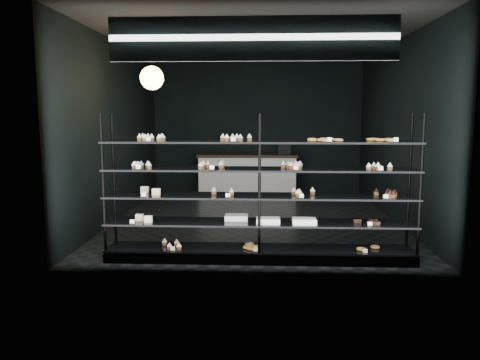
% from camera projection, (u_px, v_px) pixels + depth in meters
% --- Properties ---
extents(room, '(5.01, 6.01, 3.20)m').
position_uv_depth(room, '(255.00, 131.00, 8.36)').
color(room, black).
rests_on(room, ground).
extents(display_shelf, '(4.00, 0.50, 1.91)m').
position_uv_depth(display_shelf, '(257.00, 213.00, 6.07)').
color(display_shelf, black).
rests_on(display_shelf, room).
extents(signage, '(3.30, 0.05, 0.50)m').
position_uv_depth(signage, '(253.00, 39.00, 5.31)').
color(signage, '#0C1D3C').
rests_on(signage, room).
extents(pendant_lamp, '(0.36, 0.36, 0.91)m').
position_uv_depth(pendant_lamp, '(152.00, 78.00, 7.12)').
color(pendant_lamp, black).
rests_on(pendant_lamp, room).
extents(service_counter, '(2.33, 0.65, 1.23)m').
position_uv_depth(service_counter, '(248.00, 174.00, 11.00)').
color(service_counter, silver).
rests_on(service_counter, room).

